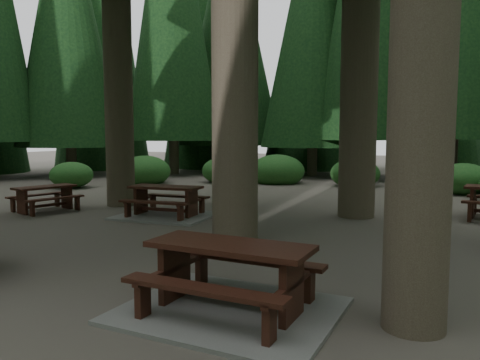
% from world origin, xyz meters
% --- Properties ---
extents(ground, '(80.00, 80.00, 0.00)m').
position_xyz_m(ground, '(0.00, 0.00, 0.00)').
color(ground, '#575046').
rests_on(ground, ground).
extents(picnic_table_a, '(2.53, 2.14, 0.82)m').
position_xyz_m(picnic_table_a, '(2.03, -2.84, 0.28)').
color(picnic_table_a, gray).
rests_on(picnic_table_a, ground).
extents(picnic_table_b, '(1.66, 1.86, 0.68)m').
position_xyz_m(picnic_table_b, '(-5.42, 1.85, 0.45)').
color(picnic_table_b, '#32180F').
rests_on(picnic_table_b, ground).
extents(picnic_table_c, '(2.36, 1.98, 0.77)m').
position_xyz_m(picnic_table_c, '(-1.99, 2.33, 0.26)').
color(picnic_table_c, gray).
rests_on(picnic_table_c, ground).
extents(shrub_ring, '(23.86, 24.64, 1.49)m').
position_xyz_m(shrub_ring, '(0.70, 0.75, 0.40)').
color(shrub_ring, '#205F22').
rests_on(shrub_ring, ground).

